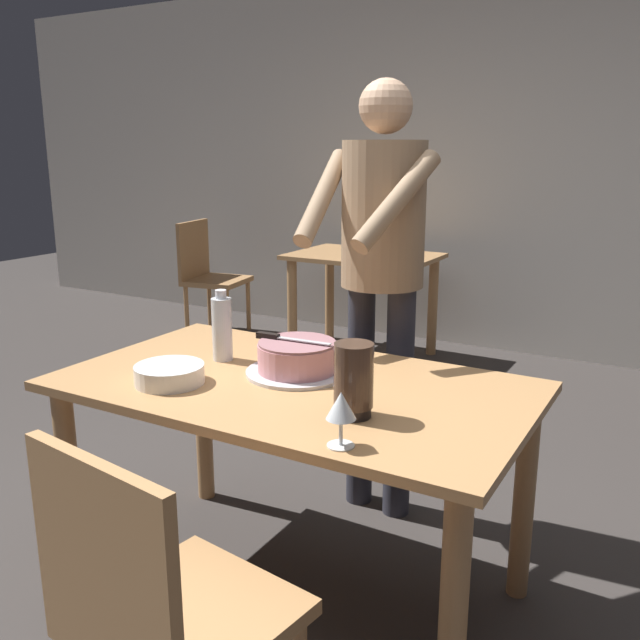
{
  "coord_description": "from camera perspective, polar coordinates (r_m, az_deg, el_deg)",
  "views": [
    {
      "loc": [
        1.1,
        -1.75,
        1.48
      ],
      "look_at": [
        -0.03,
        0.22,
        0.9
      ],
      "focal_mm": 38.44,
      "sensor_mm": 36.0,
      "label": 1
    }
  ],
  "objects": [
    {
      "name": "background_table",
      "position": [
        4.87,
        3.62,
        3.59
      ],
      "size": [
        1.0,
        0.7,
        0.74
      ],
      "color": "tan",
      "rests_on": "ground_plane"
    },
    {
      "name": "hurricane_lamp",
      "position": [
        1.89,
        2.81,
        -4.97
      ],
      "size": [
        0.11,
        0.11,
        0.21
      ],
      "color": "black",
      "rests_on": "main_dining_table"
    },
    {
      "name": "cake_on_platter",
      "position": [
        2.25,
        -1.9,
        -3.26
      ],
      "size": [
        0.34,
        0.34,
        0.11
      ],
      "color": "silver",
      "rests_on": "main_dining_table"
    },
    {
      "name": "person_cutting_cake",
      "position": [
        2.65,
        5.13,
        5.49
      ],
      "size": [
        0.47,
        0.56,
        1.72
      ],
      "color": "#2D2D38",
      "rests_on": "ground_plane"
    },
    {
      "name": "water_bottle",
      "position": [
        2.4,
        -8.16,
        -0.66
      ],
      "size": [
        0.07,
        0.07,
        0.25
      ],
      "color": "silver",
      "rests_on": "main_dining_table"
    },
    {
      "name": "ground_plane",
      "position": [
        2.54,
        -2.08,
        -21.32
      ],
      "size": [
        14.0,
        14.0,
        0.0
      ],
      "primitive_type": "plane",
      "color": "#383330"
    },
    {
      "name": "back_wall",
      "position": [
        5.12,
        17.8,
        12.18
      ],
      "size": [
        10.0,
        0.12,
        2.7
      ],
      "primitive_type": "cube",
      "color": "beige",
      "rests_on": "ground_plane"
    },
    {
      "name": "chair_near_side",
      "position": [
        1.66,
        -13.22,
        -22.54
      ],
      "size": [
        0.5,
        0.5,
        0.9
      ],
      "color": "tan",
      "rests_on": "ground_plane"
    },
    {
      "name": "background_chair_1",
      "position": [
        5.58,
        -9.29,
        3.91
      ],
      "size": [
        0.5,
        0.5,
        0.9
      ],
      "color": "tan",
      "rests_on": "ground_plane"
    },
    {
      "name": "wine_glass_near",
      "position": [
        1.7,
        1.76,
        -7.3
      ],
      "size": [
        0.08,
        0.08,
        0.14
      ],
      "color": "silver",
      "rests_on": "main_dining_table"
    },
    {
      "name": "cake_knife",
      "position": [
        2.26,
        -3.52,
        -1.45
      ],
      "size": [
        0.27,
        0.04,
        0.02
      ],
      "color": "silver",
      "rests_on": "cake_on_platter"
    },
    {
      "name": "plate_stack",
      "position": [
        2.22,
        -12.42,
        -4.42
      ],
      "size": [
        0.22,
        0.22,
        0.06
      ],
      "color": "white",
      "rests_on": "main_dining_table"
    },
    {
      "name": "main_dining_table",
      "position": [
        2.23,
        -2.22,
        -7.97
      ],
      "size": [
        1.49,
        0.85,
        0.75
      ],
      "color": "tan",
      "rests_on": "ground_plane"
    }
  ]
}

